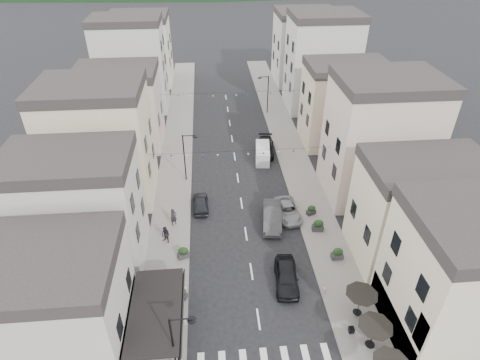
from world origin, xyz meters
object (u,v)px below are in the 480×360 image
(parked_car_e, at_px, (201,203))
(pedestrian_a, at_px, (174,217))
(parked_car_a, at_px, (287,276))
(parked_car_b, at_px, (272,217))
(parked_car_c, at_px, (288,210))
(pedestrian_b, at_px, (166,235))
(parked_car_d, at_px, (266,147))
(delivery_van, at_px, (263,153))

(parked_car_e, height_order, pedestrian_a, pedestrian_a)
(parked_car_a, xyz_separation_m, parked_car_b, (0.00, 7.95, 0.05))
(parked_car_c, relative_size, pedestrian_a, 2.49)
(pedestrian_a, bearing_deg, parked_car_e, 10.66)
(parked_car_a, bearing_deg, pedestrian_a, 144.83)
(parked_car_a, bearing_deg, pedestrian_b, 155.97)
(parked_car_b, bearing_deg, parked_car_a, -82.38)
(parked_car_d, height_order, parked_car_e, parked_car_d)
(delivery_van, bearing_deg, parked_car_d, 76.79)
(parked_car_e, height_order, delivery_van, delivery_van)
(parked_car_a, xyz_separation_m, parked_car_d, (1.33, 22.31, -0.04))
(parked_car_a, height_order, parked_car_d, parked_car_a)
(parked_car_b, xyz_separation_m, parked_car_e, (-7.20, 3.12, -0.18))
(parked_car_c, bearing_deg, parked_car_b, -153.64)
(parked_car_b, height_order, parked_car_c, parked_car_b)
(parked_car_d, xyz_separation_m, pedestrian_a, (-11.22, -13.86, 0.31))
(parked_car_c, height_order, pedestrian_a, pedestrian_a)
(delivery_van, height_order, pedestrian_b, delivery_van)
(parked_car_b, distance_m, pedestrian_a, 9.91)
(delivery_van, bearing_deg, parked_car_b, -86.53)
(parked_car_e, relative_size, pedestrian_a, 2.08)
(parked_car_a, relative_size, parked_car_e, 1.20)
(pedestrian_a, bearing_deg, parked_car_a, -74.08)
(parked_car_d, distance_m, pedestrian_a, 17.83)
(parked_car_b, relative_size, delivery_van, 1.17)
(pedestrian_b, bearing_deg, parked_car_b, 47.04)
(parked_car_c, xyz_separation_m, parked_car_e, (-9.00, 2.03, 0.02))
(parked_car_a, height_order, pedestrian_a, pedestrian_a)
(parked_car_d, xyz_separation_m, pedestrian_b, (-11.84, -16.39, 0.25))
(parked_car_b, xyz_separation_m, pedestrian_a, (-9.89, 0.50, 0.22))
(delivery_van, bearing_deg, pedestrian_a, -124.67)
(parked_car_d, height_order, pedestrian_b, pedestrian_b)
(pedestrian_a, xyz_separation_m, pedestrian_b, (-0.62, -2.53, -0.06))
(parked_car_b, height_order, parked_car_d, parked_car_b)
(parked_car_c, distance_m, pedestrian_a, 11.71)
(parked_car_e, distance_m, delivery_van, 12.30)
(parked_car_e, xyz_separation_m, delivery_van, (7.88, 9.44, 0.33))
(delivery_van, xyz_separation_m, pedestrian_a, (-10.57, -12.06, 0.07))
(parked_car_c, height_order, parked_car_d, parked_car_d)
(parked_car_a, height_order, pedestrian_b, pedestrian_b)
(parked_car_a, distance_m, parked_car_c, 9.22)
(parked_car_e, xyz_separation_m, pedestrian_a, (-2.69, -2.62, 0.40))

